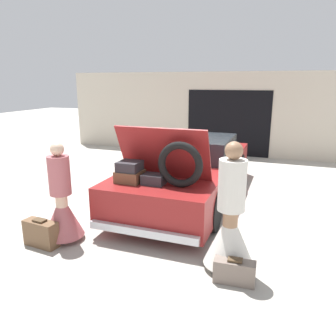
% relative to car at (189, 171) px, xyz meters
% --- Properties ---
extents(ground_plane, '(40.00, 40.00, 0.00)m').
position_rel_car_xyz_m(ground_plane, '(0.00, 0.00, -0.61)').
color(ground_plane, '#ADA89E').
extents(garage_wall_back, '(12.00, 0.14, 2.80)m').
position_rel_car_xyz_m(garage_wall_back, '(0.00, 4.67, 0.78)').
color(garage_wall_back, beige).
rests_on(garage_wall_back, ground_plane).
extents(car, '(1.91, 4.91, 1.77)m').
position_rel_car_xyz_m(car, '(0.00, 0.00, 0.00)').
color(car, maroon).
rests_on(car, ground_plane).
extents(person_left, '(0.64, 0.64, 1.60)m').
position_rel_car_xyz_m(person_left, '(-1.32, -2.59, -0.04)').
color(person_left, beige).
rests_on(person_left, ground_plane).
extents(person_right, '(0.68, 0.68, 1.76)m').
position_rel_car_xyz_m(person_right, '(1.32, -2.53, 0.02)').
color(person_right, '#997051').
rests_on(person_right, ground_plane).
extents(suitcase_beside_left_person, '(0.58, 0.27, 0.44)m').
position_rel_car_xyz_m(suitcase_beside_left_person, '(-1.52, -2.89, -0.40)').
color(suitcase_beside_left_person, brown).
rests_on(suitcase_beside_left_person, ground_plane).
extents(suitcase_beside_right_person, '(0.53, 0.22, 0.33)m').
position_rel_car_xyz_m(suitcase_beside_right_person, '(1.45, -2.83, -0.45)').
color(suitcase_beside_right_person, '#75665B').
rests_on(suitcase_beside_right_person, ground_plane).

